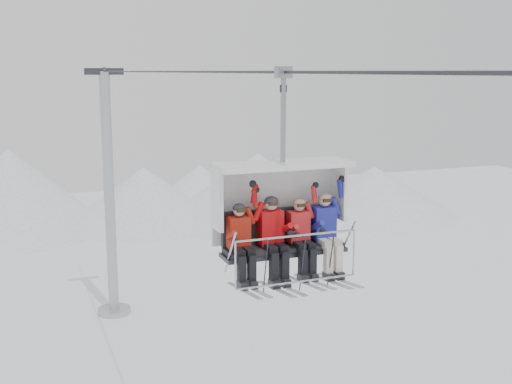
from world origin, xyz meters
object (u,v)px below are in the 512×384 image
object	(u,v)px
skier_far_left	(241,240)
skier_center_left	(273,235)
chairlift_carrier	(280,206)
skier_far_right	(326,230)
skier_center_right	(301,234)
lift_tower_right	(110,212)

from	to	relation	value
skier_far_left	skier_center_left	size ratio (longest dim) A/B	0.95
skier_far_left	skier_center_left	world-z (taller)	skier_center_left
chairlift_carrier	skier_far_right	world-z (taller)	chairlift_carrier
skier_center_right	chairlift_carrier	bearing A→B (deg)	134.78
skier_center_right	skier_far_right	distance (m)	0.55
skier_center_left	lift_tower_right	bearing A→B (deg)	89.33
skier_center_left	skier_far_right	distance (m)	1.14
lift_tower_right	chairlift_carrier	size ratio (longest dim) A/B	3.38
chairlift_carrier	skier_center_left	world-z (taller)	chairlift_carrier
lift_tower_right	skier_far_left	size ratio (longest dim) A/B	7.99
lift_tower_right	skier_far_right	size ratio (longest dim) A/B	7.73
lift_tower_right	skier_center_left	distance (m)	24.01
skier_center_left	skier_far_right	size ratio (longest dim) A/B	1.02
skier_far_left	skier_center_left	distance (m)	0.65
chairlift_carrier	skier_center_left	bearing A→B (deg)	-132.27
skier_center_right	skier_center_left	bearing A→B (deg)	179.07
chairlift_carrier	skier_far_right	xyz separation A→B (m)	(0.86, -0.31, -0.49)
skier_far_left	chairlift_carrier	bearing A→B (deg)	18.77
lift_tower_right	skier_center_left	xyz separation A→B (m)	(-0.28, -23.59, 4.47)
skier_center_left	skier_far_left	bearing A→B (deg)	-179.08
chairlift_carrier	lift_tower_right	bearing A→B (deg)	90.00
skier_center_right	skier_far_right	bearing A→B (deg)	0.79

